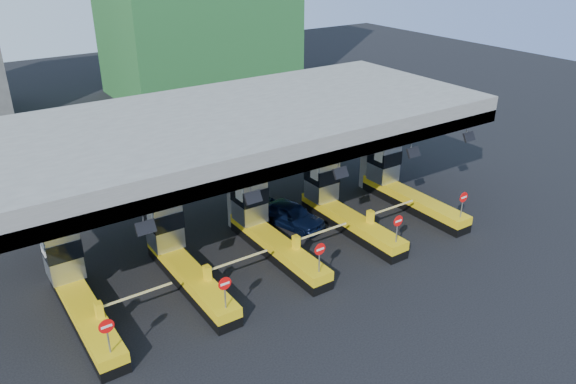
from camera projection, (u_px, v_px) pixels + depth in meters
ground at (268, 249)px, 30.45m from camera, size 120.00×120.00×0.00m
toll_canopy at (237, 127)px, 30.02m from camera, size 28.00×12.09×7.00m
toll_lane_far_left at (74, 283)px, 24.98m from camera, size 4.43×8.00×4.16m
toll_lane_left at (178, 251)px, 27.53m from camera, size 4.43×8.00×4.16m
toll_lane_center at (264, 224)px, 30.07m from camera, size 4.43×8.00×4.16m
toll_lane_right at (337, 201)px, 32.62m from camera, size 4.43×8.00×4.16m
toll_lane_far_right at (400, 182)px, 35.16m from camera, size 4.43×8.00×4.16m
van at (290, 214)px, 32.54m from camera, size 2.93×4.65×1.47m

